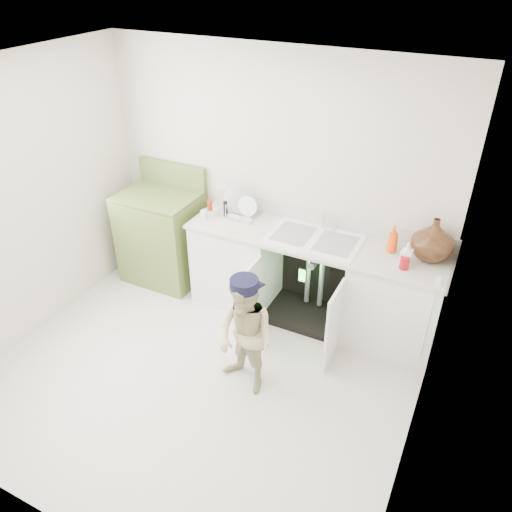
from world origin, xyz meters
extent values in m
plane|color=#BDB7A6|center=(0.00, 0.00, 0.00)|extent=(3.50, 3.50, 0.00)
cube|color=beige|center=(0.00, 1.50, 1.25)|extent=(3.50, 2.50, 0.02)
cube|color=beige|center=(0.00, -1.50, 1.25)|extent=(3.50, 2.50, 0.02)
cube|color=beige|center=(-1.75, 0.00, 1.25)|extent=(2.50, 3.00, 0.02)
cube|color=beige|center=(1.75, 0.00, 1.25)|extent=(2.50, 3.00, 0.02)
plane|color=white|center=(0.00, 0.00, 2.50)|extent=(3.50, 3.50, 0.00)
cube|color=white|center=(-0.25, 1.20, 0.43)|extent=(0.80, 0.60, 0.86)
cube|color=white|center=(1.35, 1.20, 0.43)|extent=(0.80, 0.60, 0.86)
cube|color=black|center=(0.55, 1.47, 0.43)|extent=(0.80, 0.06, 0.86)
cube|color=black|center=(0.55, 1.20, 0.03)|extent=(0.80, 0.60, 0.06)
cylinder|color=gray|center=(0.48, 1.30, 0.45)|extent=(0.05, 0.05, 0.70)
cylinder|color=gray|center=(0.62, 1.30, 0.45)|extent=(0.05, 0.05, 0.70)
cylinder|color=gray|center=(0.55, 1.25, 0.62)|extent=(0.07, 0.18, 0.07)
cube|color=white|center=(0.15, 0.70, 0.40)|extent=(0.03, 0.40, 0.76)
cube|color=white|center=(0.95, 0.70, 0.40)|extent=(0.02, 0.40, 0.76)
cube|color=beige|center=(0.55, 1.20, 0.89)|extent=(2.44, 0.64, 0.03)
cube|color=beige|center=(0.55, 1.49, 0.98)|extent=(2.44, 0.02, 0.15)
cube|color=white|center=(0.55, 1.20, 0.90)|extent=(0.85, 0.55, 0.02)
cube|color=gray|center=(0.34, 1.20, 0.91)|extent=(0.34, 0.40, 0.01)
cube|color=gray|center=(0.76, 1.20, 0.91)|extent=(0.34, 0.40, 0.01)
cylinder|color=silver|center=(0.55, 1.42, 0.99)|extent=(0.03, 0.03, 0.17)
cylinder|color=silver|center=(0.55, 1.36, 1.06)|extent=(0.02, 0.14, 0.02)
cylinder|color=silver|center=(0.66, 1.42, 0.94)|extent=(0.04, 0.04, 0.06)
cylinder|color=white|center=(1.68, 0.89, 0.55)|extent=(0.01, 0.01, 0.70)
cube|color=white|center=(1.68, 0.98, 0.93)|extent=(0.04, 0.02, 0.06)
cube|color=silver|center=(-0.30, 1.32, 0.91)|extent=(0.41, 0.27, 0.02)
cylinder|color=silver|center=(-0.34, 1.34, 0.98)|extent=(0.26, 0.09, 0.25)
cylinder|color=white|center=(-0.20, 1.32, 0.97)|extent=(0.20, 0.05, 0.20)
cylinder|color=silver|center=(-0.47, 1.22, 0.98)|extent=(0.01, 0.01, 0.12)
cylinder|color=silver|center=(-0.39, 1.22, 0.98)|extent=(0.01, 0.01, 0.12)
cylinder|color=silver|center=(-0.30, 1.22, 0.98)|extent=(0.01, 0.01, 0.12)
cylinder|color=silver|center=(-0.22, 1.22, 0.98)|extent=(0.01, 0.01, 0.12)
cylinder|color=silver|center=(-0.14, 1.22, 0.98)|extent=(0.01, 0.01, 0.12)
imported|color=#411F12|center=(1.55, 1.34, 1.09)|extent=(0.36, 0.36, 0.37)
imported|color=#F9460D|center=(1.23, 1.30, 1.02)|extent=(0.10, 0.10, 0.25)
imported|color=white|center=(1.38, 1.14, 1.00)|extent=(0.09, 0.09, 0.21)
cylinder|color=#A90E12|center=(1.39, 1.08, 0.96)|extent=(0.08, 0.08, 0.11)
cylinder|color=#A7270E|center=(-0.61, 1.28, 0.95)|extent=(0.05, 0.05, 0.10)
cylinder|color=beige|center=(-0.48, 1.20, 0.94)|extent=(0.06, 0.06, 0.08)
cylinder|color=black|center=(-0.44, 1.32, 0.96)|extent=(0.04, 0.04, 0.12)
cube|color=silver|center=(-0.56, 1.10, 0.95)|extent=(0.05, 0.05, 0.09)
cube|color=olive|center=(-1.16, 1.18, 0.49)|extent=(0.81, 0.65, 0.98)
cube|color=olive|center=(-1.16, 1.18, 0.99)|extent=(0.81, 0.65, 0.02)
cube|color=olive|center=(-1.16, 1.46, 1.12)|extent=(0.81, 0.06, 0.25)
cylinder|color=black|center=(-1.36, 1.02, 0.98)|extent=(0.18, 0.18, 0.02)
cylinder|color=silver|center=(-1.36, 1.02, 1.00)|extent=(0.21, 0.21, 0.01)
cylinder|color=black|center=(-1.36, 1.33, 0.98)|extent=(0.18, 0.18, 0.02)
cylinder|color=silver|center=(-1.36, 1.33, 1.00)|extent=(0.21, 0.21, 0.01)
cylinder|color=black|center=(-0.96, 1.02, 0.98)|extent=(0.18, 0.18, 0.02)
cylinder|color=silver|center=(-0.96, 1.02, 1.00)|extent=(0.21, 0.21, 0.01)
cylinder|color=black|center=(-0.96, 1.33, 0.98)|extent=(0.18, 0.18, 0.02)
cylinder|color=silver|center=(-0.96, 1.33, 1.00)|extent=(0.21, 0.21, 0.01)
imported|color=#C0B38A|center=(0.41, 0.10, 0.53)|extent=(0.61, 0.53, 1.06)
cylinder|color=black|center=(0.41, 0.10, 1.03)|extent=(0.28, 0.28, 0.09)
cube|color=black|center=(0.44, 0.20, 0.99)|extent=(0.19, 0.14, 0.01)
cube|color=black|center=(0.58, 0.86, 0.72)|extent=(0.07, 0.01, 0.14)
cube|color=#26F23F|center=(0.58, 0.85, 0.72)|extent=(0.06, 0.00, 0.12)
camera|label=1|loc=(1.82, -2.57, 3.20)|focal=35.00mm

